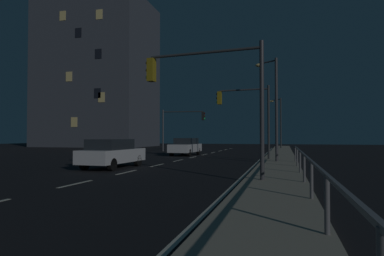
{
  "coord_description": "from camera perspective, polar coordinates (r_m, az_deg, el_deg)",
  "views": [
    {
      "loc": [
        7.28,
        -1.43,
        1.73
      ],
      "look_at": [
        -1.25,
        29.14,
        2.52
      ],
      "focal_mm": 30.97,
      "sensor_mm": 36.0,
      "label": 1
    }
  ],
  "objects": [
    {
      "name": "ground_plane",
      "position": [
        20.36,
        -5.46,
        -6.3
      ],
      "size": [
        112.0,
        112.0,
        0.0
      ],
      "primitive_type": "plane",
      "color": "black",
      "rests_on": "ground"
    },
    {
      "name": "sidewalk_right",
      "position": [
        19.01,
        14.64,
        -6.39
      ],
      "size": [
        2.28,
        77.0,
        0.14
      ],
      "primitive_type": "cube",
      "color": "#9E937F",
      "rests_on": "ground"
    },
    {
      "name": "lane_markings_center",
      "position": [
        23.65,
        -2.39,
        -5.61
      ],
      "size": [
        0.14,
        50.0,
        0.01
      ],
      "color": "silver",
      "rests_on": "ground"
    },
    {
      "name": "lane_edge_line",
      "position": [
        24.05,
        11.52,
        -5.51
      ],
      "size": [
        0.14,
        53.0,
        0.01
      ],
      "color": "silver",
      "rests_on": "ground"
    },
    {
      "name": "car",
      "position": [
        18.53,
        -13.57,
        -4.2
      ],
      "size": [
        1.96,
        4.45,
        1.57
      ],
      "color": "silver",
      "rests_on": "ground"
    },
    {
      "name": "car_oncoming",
      "position": [
        30.09,
        -1.09,
        -3.16
      ],
      "size": [
        1.97,
        4.46,
        1.57
      ],
      "color": "silver",
      "rests_on": "ground"
    },
    {
      "name": "traffic_light_far_left",
      "position": [
        24.27,
        9.09,
        3.51
      ],
      "size": [
        3.9,
        0.52,
        5.21
      ],
      "color": "#2D3033",
      "rests_on": "sidewalk_right"
    },
    {
      "name": "traffic_light_mid_left",
      "position": [
        38.01,
        -1.68,
        1.17
      ],
      "size": [
        5.01,
        0.65,
        4.81
      ],
      "color": "#4C4C51",
      "rests_on": "ground"
    },
    {
      "name": "traffic_light_near_left",
      "position": [
        13.01,
        2.41,
        7.71
      ],
      "size": [
        4.85,
        0.63,
        5.11
      ],
      "color": "#38383D",
      "rests_on": "sidewalk_right"
    },
    {
      "name": "street_lamp_far_end",
      "position": [
        46.52,
        14.72,
        1.75
      ],
      "size": [
        1.64,
        1.84,
        6.77
      ],
      "color": "#2D3033",
      "rests_on": "sidewalk_right"
    },
    {
      "name": "street_lamp_median",
      "position": [
        21.97,
        13.76,
        4.87
      ],
      "size": [
        1.47,
        1.03,
        6.6
      ],
      "color": "#38383D",
      "rests_on": "sidewalk_right"
    },
    {
      "name": "barrier_fence",
      "position": [
        10.58,
        19.23,
        -5.92
      ],
      "size": [
        0.09,
        22.28,
        0.98
      ],
      "color": "#59595E",
      "rests_on": "sidewalk_right"
    },
    {
      "name": "building_distant",
      "position": [
        60.05,
        -15.9,
        8.69
      ],
      "size": [
        18.02,
        12.56,
        24.46
      ],
      "color": "#3D424C",
      "rests_on": "ground"
    }
  ]
}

